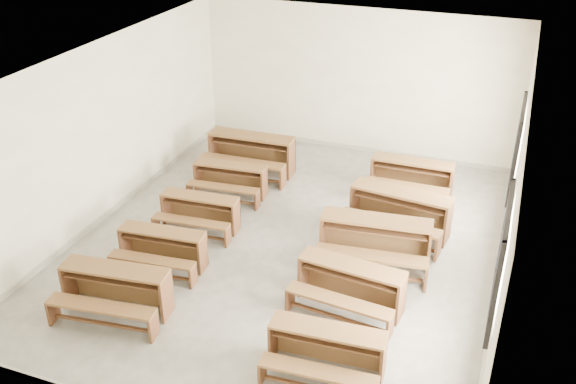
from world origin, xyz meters
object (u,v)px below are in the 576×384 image
at_px(desk_set_0, 115,287).
at_px(desk_set_2, 199,210).
at_px(desk_set_3, 230,177).
at_px(desk_set_6, 350,283).
at_px(desk_set_5, 326,348).
at_px(desk_set_7, 375,238).
at_px(desk_set_9, 411,175).
at_px(desk_set_8, 399,209).
at_px(desk_set_1, 162,246).
at_px(desk_set_4, 251,151).

distance_m(desk_set_0, desk_set_2, 2.54).
xyz_separation_m(desk_set_2, desk_set_3, (-0.04, 1.35, 0.01)).
distance_m(desk_set_3, desk_set_6, 4.09).
xyz_separation_m(desk_set_5, desk_set_7, (-0.02, 2.69, 0.08)).
distance_m(desk_set_2, desk_set_9, 4.20).
bearing_deg(desk_set_7, desk_set_3, 151.21).
distance_m(desk_set_2, desk_set_8, 3.54).
bearing_deg(desk_set_1, desk_set_4, 85.37).
height_order(desk_set_4, desk_set_9, desk_set_4).
xyz_separation_m(desk_set_5, desk_set_9, (0.07, 5.28, 0.02)).
distance_m(desk_set_0, desk_set_9, 6.14).
height_order(desk_set_1, desk_set_9, desk_set_9).
bearing_deg(desk_set_3, desk_set_9, 15.96).
distance_m(desk_set_1, desk_set_7, 3.46).
bearing_deg(desk_set_8, desk_set_9, 99.72).
bearing_deg(desk_set_0, desk_set_2, 81.98).
distance_m(desk_set_0, desk_set_6, 3.43).
bearing_deg(desk_set_2, desk_set_4, 87.63).
distance_m(desk_set_0, desk_set_1, 1.27).
bearing_deg(desk_set_4, desk_set_0, -91.82).
bearing_deg(desk_set_4, desk_set_5, -59.38).
bearing_deg(desk_set_4, desk_set_1, -91.30).
xyz_separation_m(desk_set_0, desk_set_8, (3.41, 3.65, 0.04)).
distance_m(desk_set_5, desk_set_8, 3.78).
bearing_deg(desk_set_2, desk_set_7, -3.63).
xyz_separation_m(desk_set_1, desk_set_3, (-0.02, 2.62, 0.00)).
relative_size(desk_set_5, desk_set_6, 0.93).
xyz_separation_m(desk_set_6, desk_set_9, (0.16, 3.85, 0.00)).
bearing_deg(desk_set_9, desk_set_5, -91.08).
bearing_deg(desk_set_7, desk_set_6, -99.44).
relative_size(desk_set_4, desk_set_5, 1.19).
bearing_deg(desk_set_6, desk_set_7, 92.67).
relative_size(desk_set_8, desk_set_9, 1.17).
relative_size(desk_set_5, desk_set_7, 0.82).
bearing_deg(desk_set_9, desk_set_1, -130.71).
xyz_separation_m(desk_set_2, desk_set_5, (3.22, -2.67, 0.03)).
relative_size(desk_set_0, desk_set_3, 1.14).
xyz_separation_m(desk_set_2, desk_set_4, (-0.07, 2.45, 0.10)).
relative_size(desk_set_1, desk_set_3, 1.00).
height_order(desk_set_0, desk_set_9, desk_set_0).
relative_size(desk_set_6, desk_set_9, 1.04).
relative_size(desk_set_0, desk_set_4, 0.92).
distance_m(desk_set_4, desk_set_5, 6.08).
height_order(desk_set_4, desk_set_5, desk_set_4).
bearing_deg(desk_set_7, desk_set_9, 81.62).
bearing_deg(desk_set_9, desk_set_4, -177.52).
relative_size(desk_set_7, desk_set_8, 1.01).
bearing_deg(desk_set_5, desk_set_8, 84.21).
relative_size(desk_set_1, desk_set_7, 0.79).
xyz_separation_m(desk_set_3, desk_set_6, (3.17, -2.59, 0.04)).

